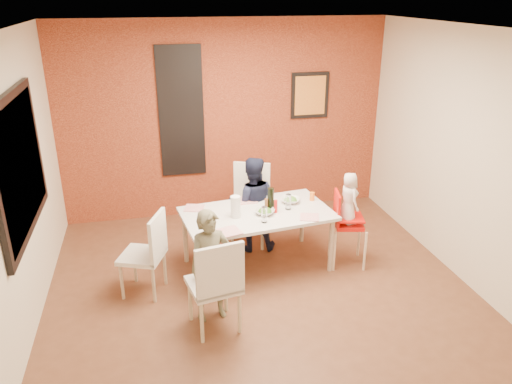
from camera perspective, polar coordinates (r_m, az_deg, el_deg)
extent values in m
plane|color=brown|center=(5.47, 0.70, -11.43)|extent=(4.50, 4.50, 0.00)
cube|color=silver|center=(4.57, 0.86, 18.09)|extent=(4.50, 4.50, 0.02)
cube|color=beige|center=(6.97, -3.54, 8.20)|extent=(4.50, 0.02, 2.70)
cube|color=beige|center=(2.95, 11.18, -12.92)|extent=(4.50, 0.02, 2.70)
cube|color=beige|center=(4.88, -25.86, -0.20)|extent=(0.02, 4.50, 2.70)
cube|color=beige|center=(5.78, 23.08, 3.50)|extent=(0.02, 4.50, 2.70)
cube|color=maroon|center=(6.95, -3.51, 8.16)|extent=(4.50, 0.02, 2.70)
cube|color=black|center=(5.00, -25.45, 2.80)|extent=(0.05, 1.70, 1.30)
cube|color=black|center=(4.99, -25.28, 2.82)|extent=(0.02, 1.55, 1.15)
cube|color=silver|center=(6.84, -8.55, 9.01)|extent=(0.55, 0.03, 1.70)
cube|color=black|center=(6.83, -8.54, 9.00)|extent=(0.60, 0.03, 1.76)
cube|color=black|center=(7.15, 6.17, 10.93)|extent=(0.54, 0.03, 0.64)
cube|color=gold|center=(7.14, 6.21, 10.91)|extent=(0.44, 0.01, 0.54)
cube|color=silver|center=(5.64, 0.12, -2.50)|extent=(1.77, 1.13, 0.04)
cylinder|color=tan|center=(5.27, -6.21, -8.74)|extent=(0.06, 0.06, 0.65)
cylinder|color=tan|center=(5.94, -8.08, -5.10)|extent=(0.06, 0.06, 0.65)
cylinder|color=tan|center=(5.76, 8.58, -6.02)|extent=(0.06, 0.06, 0.65)
cylinder|color=tan|center=(6.38, 5.30, -2.98)|extent=(0.06, 0.06, 0.65)
cube|color=silver|center=(4.76, -4.87, -10.53)|extent=(0.53, 0.53, 0.05)
cube|color=silver|center=(4.46, -4.11, -9.07)|extent=(0.45, 0.12, 0.51)
cylinder|color=#C1B28F|center=(5.08, -3.46, -11.34)|extent=(0.04, 0.04, 0.44)
cylinder|color=#C1B28F|center=(4.80, -1.90, -13.59)|extent=(0.04, 0.04, 0.44)
cylinder|color=#C1B28F|center=(4.99, -7.53, -12.20)|extent=(0.04, 0.04, 0.44)
cylinder|color=#C1B28F|center=(4.70, -6.22, -14.56)|extent=(0.04, 0.04, 0.44)
cube|color=white|center=(6.27, -0.75, -1.82)|extent=(0.60, 0.60, 0.05)
cube|color=white|center=(6.36, -0.47, 1.12)|extent=(0.45, 0.21, 0.53)
cylinder|color=beige|center=(6.24, -2.75, -4.50)|extent=(0.04, 0.04, 0.46)
cylinder|color=beige|center=(6.58, -2.13, -3.03)|extent=(0.04, 0.04, 0.46)
cylinder|color=beige|center=(6.18, 0.73, -4.73)|extent=(0.04, 0.04, 0.46)
cylinder|color=beige|center=(6.52, 1.17, -3.24)|extent=(0.04, 0.04, 0.46)
cube|color=white|center=(5.40, -12.90, -7.12)|extent=(0.55, 0.55, 0.05)
cube|color=white|center=(5.22, -11.15, -5.03)|extent=(0.19, 0.41, 0.48)
cylinder|color=tan|center=(5.71, -13.70, -8.09)|extent=(0.03, 0.03, 0.42)
cylinder|color=tan|center=(5.59, -10.38, -8.48)|extent=(0.03, 0.03, 0.42)
cylinder|color=tan|center=(5.44, -15.09, -9.87)|extent=(0.03, 0.03, 0.42)
cylinder|color=tan|center=(5.32, -11.62, -10.33)|extent=(0.03, 0.03, 0.42)
cube|color=red|center=(5.87, 10.54, -3.62)|extent=(0.37, 0.37, 0.05)
cube|color=red|center=(5.76, 9.23, -1.78)|extent=(0.09, 0.31, 0.37)
cube|color=red|center=(5.83, 10.59, -2.85)|extent=(0.37, 0.37, 0.02)
cylinder|color=beige|center=(5.87, 12.35, -6.68)|extent=(0.03, 0.03, 0.49)
cylinder|color=beige|center=(5.81, 8.95, -6.76)|extent=(0.03, 0.03, 0.49)
cylinder|color=beige|center=(6.18, 11.68, -5.12)|extent=(0.03, 0.03, 0.49)
cylinder|color=beige|center=(6.11, 8.45, -5.18)|extent=(0.03, 0.03, 0.49)
imported|color=brown|center=(4.83, -5.18, -8.42)|extent=(0.46, 0.35, 1.14)
imported|color=#161A32|center=(6.08, -0.45, -1.38)|extent=(0.63, 0.52, 1.19)
imported|color=silver|center=(5.73, 10.58, -0.71)|extent=(0.23, 0.32, 0.61)
cube|color=white|center=(5.19, -3.08, -4.53)|extent=(0.28, 0.28, 0.01)
cube|color=white|center=(5.93, -1.13, -0.93)|extent=(0.24, 0.24, 0.01)
cube|color=white|center=(5.53, 6.13, -2.88)|extent=(0.26, 0.26, 0.01)
cube|color=white|center=(5.77, -7.08, -1.83)|extent=(0.26, 0.26, 0.01)
imported|color=silver|center=(5.58, 1.04, -2.27)|extent=(0.29, 0.29, 0.05)
imported|color=white|center=(5.89, 3.97, -0.95)|extent=(0.28, 0.28, 0.05)
cylinder|color=black|center=(5.63, 1.69, -0.84)|extent=(0.07, 0.07, 0.27)
cylinder|color=white|center=(5.36, 0.95, -2.59)|extent=(0.06, 0.06, 0.18)
cylinder|color=white|center=(5.68, 3.71, -1.13)|extent=(0.06, 0.06, 0.18)
cylinder|color=white|center=(5.47, -2.35, -1.70)|extent=(0.11, 0.11, 0.24)
cylinder|color=red|center=(5.60, 2.27, -1.64)|extent=(0.04, 0.04, 0.15)
cylinder|color=#377C29|center=(5.65, 2.21, -1.54)|extent=(0.03, 0.03, 0.13)
cylinder|color=brown|center=(5.62, 1.18, -1.50)|extent=(0.04, 0.04, 0.15)
cylinder|color=orange|center=(5.96, 6.42, -0.50)|extent=(0.06, 0.06, 0.10)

